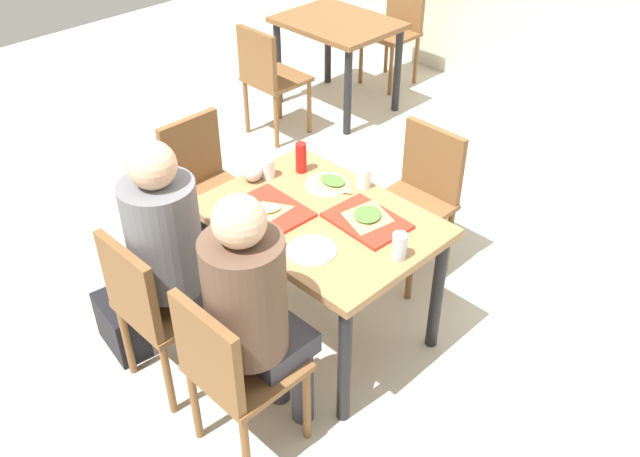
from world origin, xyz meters
TOP-DOWN VIEW (x-y plane):
  - ground_plane at (0.00, 0.00)m, footprint 10.00×10.00m
  - main_table at (0.00, 0.00)m, footprint 1.07×0.78m
  - chair_near_left at (-0.27, -0.77)m, footprint 0.40×0.40m
  - chair_near_right at (0.27, -0.77)m, footprint 0.40×0.40m
  - chair_far_side at (0.00, 0.77)m, footprint 0.40×0.40m
  - chair_left_end at (-0.92, 0.00)m, footprint 0.40×0.40m
  - person_in_red at (-0.27, -0.63)m, footprint 0.32×0.42m
  - person_in_brown_jacket at (0.27, -0.63)m, footprint 0.32×0.42m
  - tray_red_near at (-0.19, -0.14)m, footprint 0.37×0.27m
  - tray_red_far at (0.19, 0.12)m, footprint 0.37×0.28m
  - paper_plate_center at (-0.16, 0.21)m, footprint 0.22×0.22m
  - paper_plate_near_edge at (0.16, -0.21)m, footprint 0.22×0.22m
  - pizza_slice_a at (-0.19, -0.17)m, footprint 0.20×0.23m
  - pizza_slice_b at (0.18, 0.13)m, footprint 0.26×0.27m
  - pizza_slice_c at (-0.15, 0.24)m, footprint 0.19×0.14m
  - plastic_cup_a at (-0.03, 0.33)m, footprint 0.07×0.07m
  - plastic_cup_b at (0.03, -0.33)m, footprint 0.07×0.07m
  - plastic_cup_c at (-0.43, 0.06)m, footprint 0.07×0.07m
  - soda_can at (0.46, 0.02)m, footprint 0.07×0.07m
  - condiment_bottle at (-0.35, 0.21)m, footprint 0.06×0.06m
  - foil_bundle at (-0.46, -0.02)m, footprint 0.10×0.10m
  - handbag at (-0.62, -0.79)m, footprint 0.34×0.20m
  - background_table at (-1.77, 1.96)m, footprint 0.90×0.70m
  - background_chair_near at (-1.77, 1.22)m, footprint 0.40×0.40m
  - background_chair_far at (-1.77, 2.69)m, footprint 0.40×0.40m

SIDE VIEW (x-z plane):
  - ground_plane at x=0.00m, z-range -0.02..0.00m
  - handbag at x=-0.62m, z-range 0.00..0.28m
  - chair_near_left at x=-0.27m, z-range 0.08..0.93m
  - chair_near_right at x=0.27m, z-range 0.08..0.93m
  - chair_far_side at x=0.00m, z-range 0.08..0.93m
  - chair_left_end at x=-0.92m, z-range 0.08..0.93m
  - background_chair_near at x=-1.77m, z-range 0.08..0.93m
  - background_chair_far at x=-1.77m, z-range 0.08..0.93m
  - background_table at x=-1.77m, z-range 0.24..0.97m
  - main_table at x=0.00m, z-range 0.26..0.99m
  - paper_plate_center at x=-0.16m, z-range 0.73..0.73m
  - paper_plate_near_edge at x=0.16m, z-range 0.73..0.73m
  - tray_red_near at x=-0.19m, z-range 0.73..0.74m
  - tray_red_far at x=0.19m, z-range 0.73..0.74m
  - pizza_slice_c at x=-0.15m, z-range 0.73..0.75m
  - person_in_red at x=-0.27m, z-range 0.12..1.38m
  - person_in_brown_jacket at x=0.27m, z-range 0.12..1.38m
  - pizza_slice_b at x=0.18m, z-range 0.74..0.76m
  - pizza_slice_a at x=-0.19m, z-range 0.74..0.76m
  - plastic_cup_a at x=-0.03m, z-range 0.73..0.83m
  - plastic_cup_b at x=0.03m, z-range 0.73..0.83m
  - plastic_cup_c at x=-0.43m, z-range 0.73..0.83m
  - foil_bundle at x=-0.46m, z-range 0.73..0.83m
  - soda_can at x=0.46m, z-range 0.73..0.85m
  - condiment_bottle at x=-0.35m, z-range 0.73..0.89m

